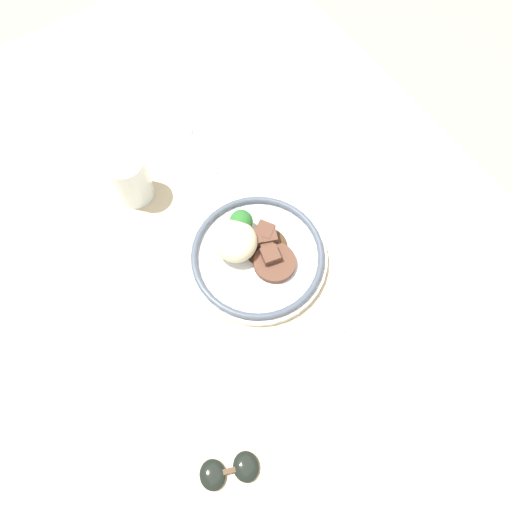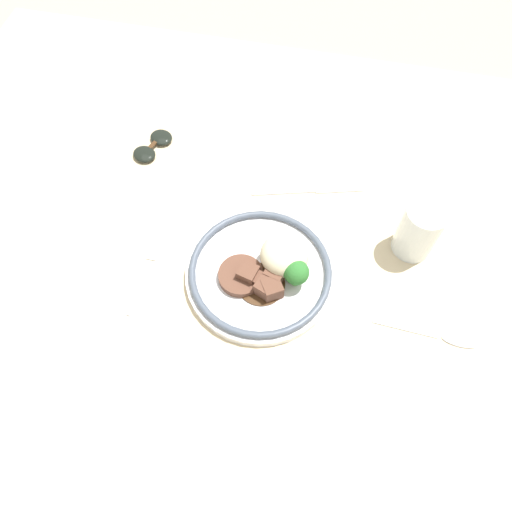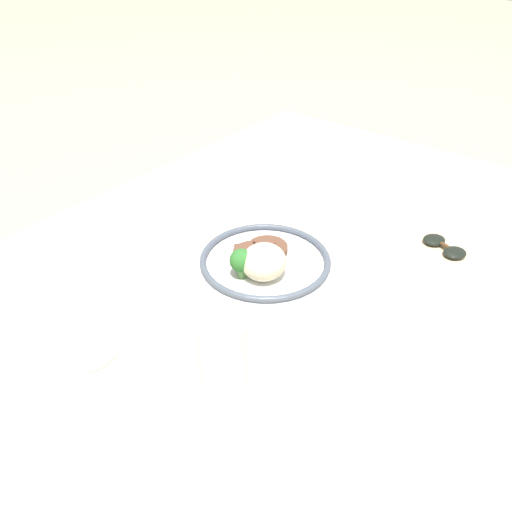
# 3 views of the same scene
# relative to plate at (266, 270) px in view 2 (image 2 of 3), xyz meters

# --- Properties ---
(ground_plane) EXTENTS (8.00, 8.00, 0.00)m
(ground_plane) POSITION_rel_plate_xyz_m (-0.00, 0.05, -0.07)
(ground_plane) COLOR tan
(dining_table) EXTENTS (1.49, 1.07, 0.05)m
(dining_table) POSITION_rel_plate_xyz_m (-0.00, 0.05, -0.04)
(dining_table) COLOR beige
(dining_table) RESTS_ON ground
(plate) EXTENTS (0.25, 0.25, 0.08)m
(plate) POSITION_rel_plate_xyz_m (0.00, 0.00, 0.00)
(plate) COLOR white
(plate) RESTS_ON dining_table
(juice_glass) EXTENTS (0.07, 0.07, 0.11)m
(juice_glass) POSITION_rel_plate_xyz_m (0.24, 0.11, 0.03)
(juice_glass) COLOR yellow
(juice_glass) RESTS_ON dining_table
(fork) EXTENTS (0.02, 0.17, 0.00)m
(fork) POSITION_rel_plate_xyz_m (-0.20, -0.02, -0.02)
(fork) COLOR silver
(fork) RESTS_ON dining_table
(knife) EXTENTS (0.20, 0.07, 0.00)m
(knife) POSITION_rel_plate_xyz_m (0.05, 0.20, -0.02)
(knife) COLOR silver
(knife) RESTS_ON dining_table
(spoon) EXTENTS (0.16, 0.02, 0.01)m
(spoon) POSITION_rel_plate_xyz_m (0.30, -0.05, -0.02)
(spoon) COLOR silver
(spoon) RESTS_ON dining_table
(sunglasses) EXTENTS (0.08, 0.10, 0.01)m
(sunglasses) POSITION_rel_plate_xyz_m (-0.28, 0.23, -0.01)
(sunglasses) COLOR black
(sunglasses) RESTS_ON dining_table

